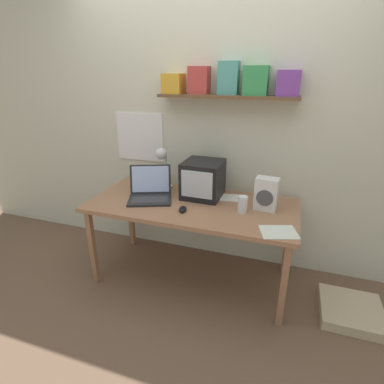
% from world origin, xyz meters
% --- Properties ---
extents(ground_plane, '(12.00, 12.00, 0.00)m').
position_xyz_m(ground_plane, '(0.00, 0.00, 0.00)').
color(ground_plane, brown).
extents(back_wall, '(5.60, 0.24, 2.60)m').
position_xyz_m(back_wall, '(0.00, 0.48, 1.31)').
color(back_wall, beige).
rests_on(back_wall, ground_plane).
extents(corner_desk, '(1.69, 0.78, 0.73)m').
position_xyz_m(corner_desk, '(0.00, 0.00, 0.67)').
color(corner_desk, '#A16E4E').
rests_on(corner_desk, ground_plane).
extents(crt_monitor, '(0.33, 0.34, 0.31)m').
position_xyz_m(crt_monitor, '(0.04, 0.18, 0.88)').
color(crt_monitor, black).
rests_on(crt_monitor, corner_desk).
extents(laptop, '(0.45, 0.43, 0.26)m').
position_xyz_m(laptop, '(-0.38, -0.00, 0.79)').
color(laptop, '#232326').
rests_on(laptop, corner_desk).
extents(desk_lamp, '(0.13, 0.16, 0.39)m').
position_xyz_m(desk_lamp, '(-0.36, 0.23, 1.00)').
color(desk_lamp, silver).
rests_on(desk_lamp, corner_desk).
extents(juice_glass, '(0.07, 0.07, 0.13)m').
position_xyz_m(juice_glass, '(0.42, -0.03, 0.78)').
color(juice_glass, white).
rests_on(juice_glass, corner_desk).
extents(space_heater, '(0.18, 0.13, 0.26)m').
position_xyz_m(space_heater, '(0.58, 0.08, 0.85)').
color(space_heater, white).
rests_on(space_heater, corner_desk).
extents(computer_mouse, '(0.08, 0.12, 0.03)m').
position_xyz_m(computer_mouse, '(-0.02, -0.16, 0.74)').
color(computer_mouse, black).
rests_on(computer_mouse, corner_desk).
extents(loose_paper_near_laptop, '(0.29, 0.26, 0.00)m').
position_xyz_m(loose_paper_near_laptop, '(0.71, -0.27, 0.73)').
color(loose_paper_near_laptop, silver).
rests_on(loose_paper_near_laptop, corner_desk).
extents(printed_handout, '(0.24, 0.19, 0.00)m').
position_xyz_m(printed_handout, '(0.30, 0.22, 0.73)').
color(printed_handout, white).
rests_on(printed_handout, corner_desk).
extents(floor_cushion, '(0.44, 0.44, 0.08)m').
position_xyz_m(floor_cushion, '(1.30, -0.07, 0.04)').
color(floor_cushion, '#C9B48D').
rests_on(floor_cushion, ground_plane).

